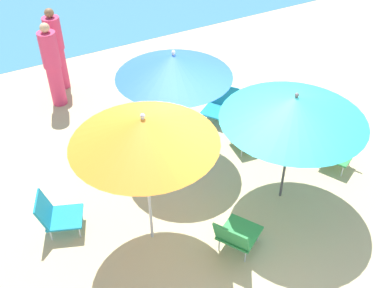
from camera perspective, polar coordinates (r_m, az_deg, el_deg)
name	(u,v)px	position (r m, az deg, el deg)	size (l,w,h in m)	color
ground_plane	(244,203)	(7.11, 6.50, -7.27)	(40.00, 40.00, 0.00)	#CCB789
umbrella_teal	(295,108)	(6.29, 12.68, 4.37)	(2.03, 2.03, 1.87)	#4C4C51
umbrella_blue	(174,65)	(7.02, -2.29, 9.79)	(1.83, 1.83, 1.95)	silver
umbrella_orange	(144,131)	(5.36, -6.04, 1.66)	(1.82, 1.82, 2.11)	silver
beach_chair_a	(236,235)	(6.22, 5.53, -11.22)	(0.77, 0.73, 0.64)	#33934C
beach_chair_b	(252,132)	(8.01, 7.49, 1.47)	(0.62, 0.60, 0.54)	#33934C
beach_chair_c	(221,104)	(8.68, 3.60, 4.96)	(0.81, 0.80, 0.59)	teal
beach_chair_d	(302,131)	(8.13, 13.52, 1.61)	(0.75, 0.76, 0.64)	red
beach_chair_e	(340,149)	(7.93, 17.94, -0.56)	(0.67, 0.65, 0.58)	#33934C
beach_chair_f	(56,214)	(6.75, -16.64, -8.39)	(0.71, 0.65, 0.62)	teal
person_a	(56,49)	(9.75, -16.57, 11.25)	(0.34, 0.34, 1.71)	#DB3866
person_b	(53,65)	(9.18, -17.01, 9.38)	(0.34, 0.34, 1.70)	#DB3866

